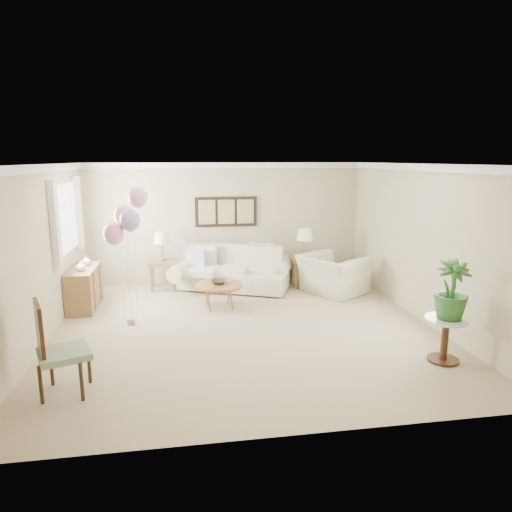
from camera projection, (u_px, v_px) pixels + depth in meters
The scene contains 18 objects.
ground_plane at pixel (245, 327), 7.39m from camera, with size 6.00×6.00×0.00m, color tan.
room_shell at pixel (237, 227), 7.12m from camera, with size 6.04×6.04×2.60m.
wall_art_triptych at pixel (226, 212), 9.93m from camera, with size 1.35×0.06×0.65m.
sofa at pixel (234, 272), 9.53m from camera, with size 2.76×1.72×0.90m.
end_table_left at pixel (163, 265), 9.45m from camera, with size 0.57×0.52×0.62m.
end_table_right at pixel (304, 261), 9.73m from camera, with size 0.58×0.53×0.64m.
lamp_left at pixel (162, 238), 9.34m from camera, with size 0.34×0.34×0.60m.
lamp_right at pixel (305, 235), 9.61m from camera, with size 0.34×0.34×0.61m.
coffee_table at pixel (219, 286), 8.33m from camera, with size 0.87×0.87×0.44m.
decor_bowl at pixel (219, 282), 8.32m from camera, with size 0.29×0.29×0.07m, color #312B27.
armchair at pixel (333, 274), 9.23m from camera, with size 1.19×1.04×0.78m, color beige.
side_table at pixel (446, 329), 6.07m from camera, with size 0.56×0.56×0.61m.
potted_plant at pixel (452, 290), 5.94m from camera, with size 0.44×0.44×0.79m, color #265320.
accent_chair at pixel (56, 347), 5.20m from camera, with size 0.70×0.70×1.11m.
credenza at pixel (84, 288), 8.33m from camera, with size 0.46×1.20×0.74m.
vase_white at pixel (81, 266), 8.02m from camera, with size 0.18×0.18×0.18m, color silver.
vase_sage at pixel (86, 261), 8.46m from camera, with size 0.17×0.17×0.18m, color #BCBCBC.
balloon_cluster at pixel (126, 217), 7.18m from camera, with size 0.68×0.54×2.27m.
Camera 1 is at (-0.94, -6.92, 2.67)m, focal length 32.00 mm.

